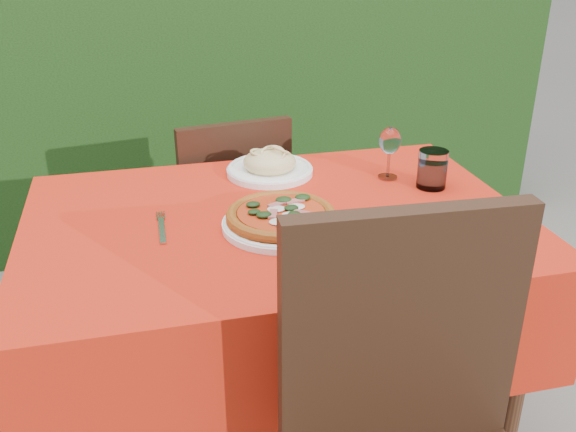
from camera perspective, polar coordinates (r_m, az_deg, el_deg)
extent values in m
cube|color=black|center=(3.08, -7.68, 12.91)|extent=(3.20, 0.55, 1.60)
cube|color=#462816|center=(1.65, -1.09, -0.86)|extent=(1.20, 0.80, 0.04)
cylinder|color=#462816|center=(1.78, 19.52, -14.53)|extent=(0.05, 0.05, 0.70)
cylinder|color=#462816|center=(2.10, -17.79, -7.49)|extent=(0.05, 0.05, 0.70)
cylinder|color=#462816|center=(2.26, 10.52, -4.17)|extent=(0.05, 0.05, 0.70)
cube|color=red|center=(1.71, -1.06, -4.85)|extent=(1.26, 0.86, 0.32)
cube|color=black|center=(1.20, 10.12, -10.23)|extent=(0.45, 0.06, 0.50)
cube|color=black|center=(2.37, -5.72, -0.77)|extent=(0.43, 0.43, 0.04)
cube|color=black|center=(2.13, -4.61, 2.85)|extent=(0.38, 0.09, 0.42)
cylinder|color=black|center=(2.65, -3.19, -2.90)|extent=(0.03, 0.03, 0.39)
cylinder|color=black|center=(2.58, -10.07, -4.16)|extent=(0.03, 0.03, 0.39)
cylinder|color=black|center=(2.39, -0.56, -6.33)|extent=(0.03, 0.03, 0.39)
cylinder|color=black|center=(2.30, -8.20, -7.88)|extent=(0.03, 0.03, 0.39)
cylinder|color=white|center=(1.57, -0.61, -0.76)|extent=(0.29, 0.29, 0.02)
cylinder|color=#C6611B|center=(1.56, -0.61, -0.18)|extent=(0.27, 0.27, 0.02)
cylinder|color=#A71F0A|center=(1.56, -0.61, 0.26)|extent=(0.22, 0.22, 0.01)
cylinder|color=white|center=(1.90, -1.63, 4.02)|extent=(0.25, 0.25, 0.02)
ellipsoid|color=beige|center=(1.89, -1.64, 4.82)|extent=(0.20, 0.20, 0.07)
cylinder|color=white|center=(1.83, 12.70, 4.09)|extent=(0.08, 0.08, 0.11)
cylinder|color=#94B9C9|center=(1.84, 12.66, 3.62)|extent=(0.07, 0.07, 0.08)
cylinder|color=silver|center=(1.89, 8.83, 3.44)|extent=(0.06, 0.06, 0.01)
cylinder|color=silver|center=(1.88, 8.92, 4.62)|extent=(0.01, 0.01, 0.08)
ellipsoid|color=silver|center=(1.85, 9.06, 6.64)|extent=(0.06, 0.06, 0.08)
cube|color=silver|center=(1.58, -11.14, -1.25)|extent=(0.03, 0.19, 0.01)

